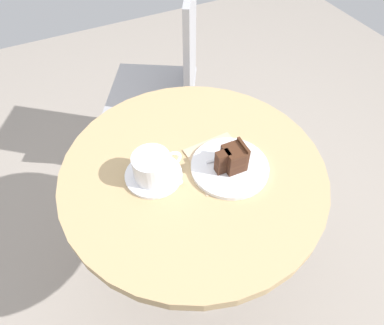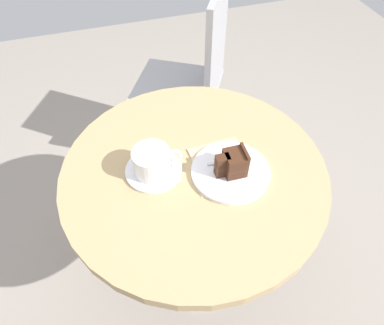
{
  "view_description": "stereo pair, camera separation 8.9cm",
  "coord_description": "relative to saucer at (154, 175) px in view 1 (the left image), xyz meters",
  "views": [
    {
      "loc": [
        -0.26,
        -0.53,
        1.41
      ],
      "look_at": [
        -0.01,
        -0.01,
        0.74
      ],
      "focal_mm": 32.0,
      "sensor_mm": 36.0,
      "label": 1
    },
    {
      "loc": [
        -0.18,
        -0.56,
        1.41
      ],
      "look_at": [
        -0.01,
        -0.01,
        0.74
      ],
      "focal_mm": 32.0,
      "sensor_mm": 36.0,
      "label": 2
    }
  ],
  "objects": [
    {
      "name": "ground_plane",
      "position": [
        0.11,
        -0.02,
        -0.7
      ],
      "size": [
        4.4,
        4.4,
        0.01
      ],
      "primitive_type": "cube",
      "color": "gray",
      "rests_on": "ground"
    },
    {
      "name": "cafe_table",
      "position": [
        0.11,
        -0.02,
        -0.12
      ],
      "size": [
        0.73,
        0.73,
        0.7
      ],
      "color": "tan",
      "rests_on": "ground"
    },
    {
      "name": "saucer",
      "position": [
        0.0,
        0.0,
        0.0
      ],
      "size": [
        0.15,
        0.15,
        0.01
      ],
      "color": "white",
      "rests_on": "cafe_table"
    },
    {
      "name": "coffee_cup",
      "position": [
        -0.0,
        -0.0,
        0.04
      ],
      "size": [
        0.13,
        0.1,
        0.07
      ],
      "color": "white",
      "rests_on": "saucer"
    },
    {
      "name": "teaspoon",
      "position": [
        0.05,
        -0.03,
        0.01
      ],
      "size": [
        0.02,
        0.1,
        0.0
      ],
      "rotation": [
        0.0,
        0.0,
        4.62
      ],
      "color": "silver",
      "rests_on": "saucer"
    },
    {
      "name": "cake_plate",
      "position": [
        0.2,
        -0.07,
        0.0
      ],
      "size": [
        0.21,
        0.21,
        0.01
      ],
      "color": "white",
      "rests_on": "cafe_table"
    },
    {
      "name": "cake_slice",
      "position": [
        0.2,
        -0.07,
        0.04
      ],
      "size": [
        0.08,
        0.06,
        0.08
      ],
      "rotation": [
        0.0,
        0.0,
        3.11
      ],
      "color": "#422619",
      "rests_on": "cake_plate"
    },
    {
      "name": "fork",
      "position": [
        0.24,
        -0.04,
        0.01
      ],
      "size": [
        0.15,
        0.04,
        0.0
      ],
      "rotation": [
        0.0,
        0.0,
        6.14
      ],
      "color": "silver",
      "rests_on": "cake_plate"
    },
    {
      "name": "napkin",
      "position": [
        0.19,
        -0.04,
        -0.0
      ],
      "size": [
        0.18,
        0.19,
        0.0
      ],
      "rotation": [
        0.0,
        0.0,
        1.48
      ],
      "color": "tan",
      "rests_on": "cafe_table"
    },
    {
      "name": "cafe_chair",
      "position": [
        0.31,
        0.63,
        -0.17
      ],
      "size": [
        0.52,
        0.52,
        0.9
      ],
      "rotation": [
        0.0,
        0.0,
        4.19
      ],
      "color": "#9E9EA3",
      "rests_on": "ground"
    }
  ]
}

